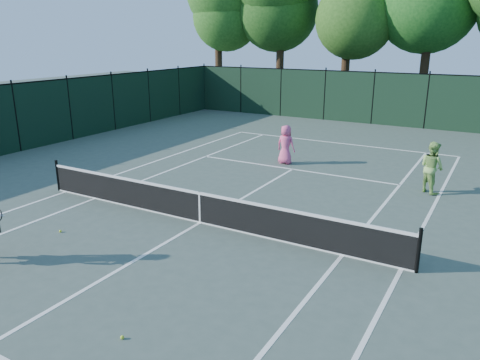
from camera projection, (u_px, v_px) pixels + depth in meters
The scene contains 14 objects.
ground at pixel (200, 223), 13.12m from camera, with size 90.00×90.00×0.00m, color #435148.
sideline_doubles_left at pixel (66, 192), 15.74m from camera, with size 0.10×23.77×0.01m, color white.
sideline_doubles_right at pixel (401, 269), 10.51m from camera, with size 0.10×23.77×0.01m, color white.
sideline_singles_left at pixel (95, 198), 15.09m from camera, with size 0.10×23.77×0.01m, color white.
sideline_singles_right at pixel (342, 255), 11.16m from camera, with size 0.10×23.77×0.01m, color white.
baseline_far at pixel (338, 143), 22.97m from camera, with size 10.97×0.10×0.01m, color white.
service_line_far at pixel (293, 169), 18.43m from camera, with size 8.23×0.10×0.01m, color white.
center_service_line at pixel (200, 223), 13.12m from camera, with size 0.10×12.80×0.01m, color white.
tennis_net at pixel (200, 207), 12.98m from camera, with size 11.69×0.09×1.06m.
fence_far at pixel (373, 99), 27.60m from camera, with size 24.00×0.05×3.00m, color black.
player_pink at pixel (286, 145), 19.04m from camera, with size 0.82×0.57×1.59m.
player_green at pixel (432, 167), 15.47m from camera, with size 1.07×1.04×1.73m.
loose_ball_near_cart at pixel (122, 337), 8.06m from camera, with size 0.07×0.07×0.07m, color #B9D52B.
loose_ball_midcourt at pixel (60, 231), 12.47m from camera, with size 0.07×0.07×0.07m, color #DCF231.
Camera 1 is at (7.05, -10.01, 5.00)m, focal length 35.00 mm.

